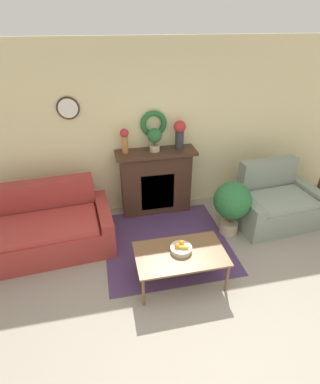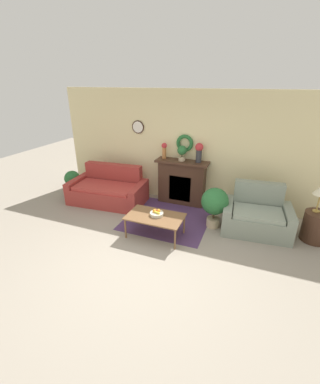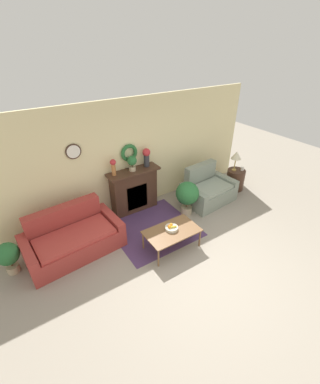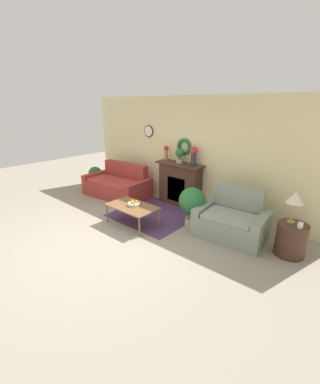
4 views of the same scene
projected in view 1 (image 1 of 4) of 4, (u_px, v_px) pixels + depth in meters
The scene contains 12 objects.
ground_plane at pixel (214, 338), 3.13m from camera, with size 16.00×16.00×0.00m, color gray.
floor_rug at pixel (166, 242), 4.47m from camera, with size 1.80×1.76×0.01m.
wall_back at pixel (160, 130), 4.74m from camera, with size 6.80×0.15×2.70m.
fireplace at pixel (156, 181), 4.95m from camera, with size 1.27×0.41×1.10m.
couch_left at pixel (45, 229), 4.25m from camera, with size 1.93×1.14×0.89m.
loveseat_right at pixel (274, 203), 4.82m from camera, with size 1.39×1.00×0.95m.
coffee_table at pixel (180, 255), 3.64m from camera, with size 1.10×0.66×0.44m.
fruit_bowl at pixel (181, 248), 3.63m from camera, with size 0.27×0.27×0.12m.
vase_on_mantel_left at pixel (125, 139), 4.48m from camera, with size 0.13×0.13×0.39m.
vase_on_mantel_right at pixel (180, 132), 4.62m from camera, with size 0.19×0.19×0.45m.
potted_plant_on_mantel at pixel (155, 138), 4.55m from camera, with size 0.22×0.22×0.36m.
potted_plant_floor_by_loveseat at pixel (232, 203), 4.40m from camera, with size 0.56×0.56×0.87m.
Camera 1 is at (-0.96, -1.76, 2.91)m, focal length 28.00 mm.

